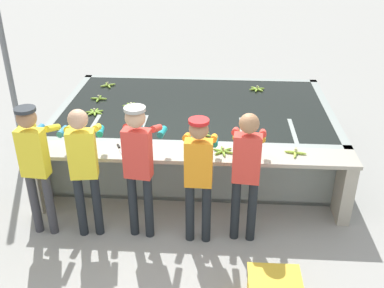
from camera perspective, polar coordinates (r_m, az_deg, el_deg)
ground_plane at (r=6.03m, az=-0.61°, el=-9.73°), size 80.00×80.00×0.00m
wash_tank at (r=7.32m, az=0.40°, el=1.56°), size 4.27×2.70×0.91m
work_ledge at (r=5.86m, az=-0.48°, el=-3.43°), size 4.27×0.45×0.91m
worker_0 at (r=5.62m, az=-19.26°, el=-1.78°), size 0.45×0.74×1.71m
worker_1 at (r=5.44m, az=-13.57°, el=-2.20°), size 0.47×0.74×1.71m
worker_2 at (r=5.28m, az=-6.78°, el=-1.97°), size 0.47×0.74×1.74m
worker_3 at (r=5.20m, az=0.86°, el=-3.23°), size 0.42×0.72×1.64m
worker_4 at (r=5.25m, az=6.93°, el=-2.80°), size 0.45×0.73×1.70m
banana_bunch_floating_0 at (r=7.03m, az=-12.27°, el=3.99°), size 0.28×0.28×0.08m
banana_bunch_floating_1 at (r=7.15m, az=-7.72°, el=4.82°), size 0.28×0.28×0.08m
banana_bunch_floating_2 at (r=7.87m, az=8.26°, el=6.93°), size 0.28×0.28×0.08m
banana_bunch_floating_3 at (r=8.11m, az=-10.63°, el=7.36°), size 0.26×0.26×0.08m
banana_bunch_floating_4 at (r=6.37m, az=-7.66°, el=1.88°), size 0.28×0.28×0.08m
banana_bunch_floating_5 at (r=7.53m, az=-11.75°, el=5.67°), size 0.28×0.28×0.08m
banana_bunch_floating_6 at (r=6.16m, az=1.20°, el=1.18°), size 0.28×0.28×0.08m
banana_bunch_ledge_0 at (r=5.84m, az=13.00°, el=-1.05°), size 0.28×0.28×0.08m
banana_bunch_ledge_1 at (r=5.74m, az=3.97°, el=-0.91°), size 0.27×0.28×0.08m
knife_0 at (r=5.89m, az=-9.15°, el=-0.54°), size 0.18×0.33×0.02m
crate at (r=4.98m, az=10.32°, el=-17.53°), size 0.55×0.39×0.32m
support_post_left at (r=7.56m, az=-22.47°, el=9.69°), size 0.09×0.09×3.20m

